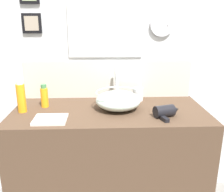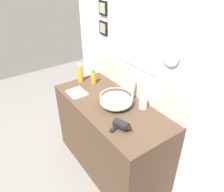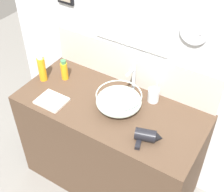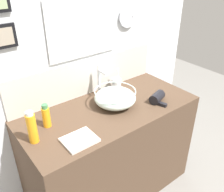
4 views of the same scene
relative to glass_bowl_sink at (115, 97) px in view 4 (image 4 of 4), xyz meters
The scene contains 10 objects.
ground_plane 0.90m from the glass_bowl_sink, 163.67° to the right, with size 6.00×6.00×0.00m, color gray.
vanity_counter 0.49m from the glass_bowl_sink, 163.67° to the right, with size 1.33×0.61×0.84m, color #4C3828.
back_panel 0.47m from the glass_bowl_sink, 101.14° to the left, with size 2.19×0.09×2.49m.
glass_bowl_sink is the anchor object (origin of this frame).
faucet 0.21m from the glass_bowl_sink, 90.00° to the left, with size 0.02×0.11×0.25m.
hair_drier 0.34m from the glass_bowl_sink, 27.77° to the right, with size 0.18×0.17×0.08m.
toothbrush_cup 0.25m from the glass_bowl_sink, 49.10° to the left, with size 0.08×0.08×0.18m.
shampoo_bottle 0.65m from the glass_bowl_sink, behind, with size 0.06×0.06×0.21m.
soap_dispenser 0.52m from the glass_bowl_sink, behind, with size 0.05×0.05×0.16m.
hand_towel 0.47m from the glass_bowl_sink, 155.66° to the right, with size 0.20×0.17×0.02m, color silver.
Camera 4 is at (-0.94, -1.23, 1.82)m, focal length 40.00 mm.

